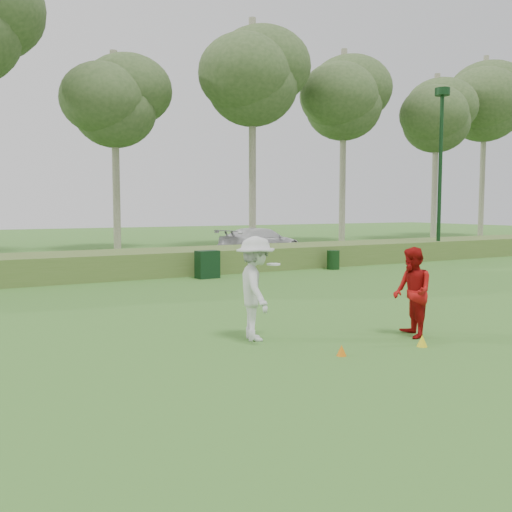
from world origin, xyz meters
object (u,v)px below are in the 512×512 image
utility_cabinet (207,264)px  trash_bin (333,260)px  player_white (256,288)px  cone_orange (342,350)px  cone_yellow (422,341)px  lamp_post (441,143)px  car_right (261,242)px  player_red (412,292)px

utility_cabinet → trash_bin: size_ratio=1.28×
player_white → utility_cabinet: bearing=-1.9°
player_white → cone_orange: player_white is taller
utility_cabinet → trash_bin: bearing=-2.2°
trash_bin → cone_yellow: bearing=-119.5°
lamp_post → player_white: 19.46m
car_right → utility_cabinet: bearing=121.6°
utility_cabinet → cone_orange: bearing=-105.9°
lamp_post → cone_yellow: bearing=-137.5°
car_right → trash_bin: bearing=160.1°
player_white → player_red: 3.11m
car_right → player_red: bearing=143.0°
utility_cabinet → car_right: bearing=44.7°
lamp_post → car_right: bearing=139.7°
utility_cabinet → car_right: size_ratio=0.20×
utility_cabinet → player_white: bearing=-112.3°
cone_yellow → utility_cabinet: (0.65, 11.12, 0.39)m
player_red → utility_cabinet: (0.25, 10.43, -0.40)m
player_red → car_right: size_ratio=0.36×
lamp_post → player_red: 18.06m
player_white → cone_yellow: player_white is taller
player_red → trash_bin: size_ratio=2.30×
player_red → cone_yellow: 1.12m
car_right → cone_orange: bearing=137.7°
player_red → trash_bin: player_red is taller
lamp_post → cone_orange: (-15.13, -12.09, -5.50)m
player_white → car_right: 18.43m
cone_yellow → utility_cabinet: size_ratio=0.22×
cone_yellow → lamp_post: bearing=42.5°
player_red → cone_orange: bearing=-54.4°
cone_yellow → trash_bin: bearing=60.5°
cone_yellow → trash_bin: trash_bin is taller
player_red → trash_bin: bearing=173.1°
utility_cabinet → lamp_post: bearing=1.5°
player_red → car_right: player_red is taller
cone_yellow → car_right: car_right is taller
cone_yellow → utility_cabinet: bearing=86.6°
lamp_post → trash_bin: size_ratio=10.54×
cone_orange → utility_cabinet: 11.18m
player_white → player_red: bearing=-97.6°
player_white → utility_cabinet: (3.08, 9.15, -0.51)m
lamp_post → utility_cabinet: (-12.77, -1.17, -5.09)m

